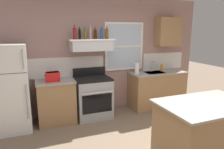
% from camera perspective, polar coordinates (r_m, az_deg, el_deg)
% --- Properties ---
extents(back_wall, '(5.40, 0.11, 2.70)m').
position_cam_1_polar(back_wall, '(4.81, -3.53, 5.42)').
color(back_wall, gray).
rests_on(back_wall, ground_plane).
extents(refrigerator, '(0.70, 0.72, 1.68)m').
position_cam_1_polar(refrigerator, '(4.33, -26.88, -3.54)').
color(refrigerator, white).
rests_on(refrigerator, ground_plane).
extents(counter_left_of_stove, '(0.79, 0.63, 0.91)m').
position_cam_1_polar(counter_left_of_stove, '(4.49, -15.43, -7.26)').
color(counter_left_of_stove, '#9E754C').
rests_on(counter_left_of_stove, ground_plane).
extents(toaster, '(0.30, 0.20, 0.19)m').
position_cam_1_polar(toaster, '(4.30, -16.42, -0.53)').
color(toaster, red).
rests_on(toaster, counter_left_of_stove).
extents(stove_range, '(0.76, 0.69, 1.09)m').
position_cam_1_polar(stove_range, '(4.59, -5.36, -6.33)').
color(stove_range, '#9EA0A5').
rests_on(stove_range, ground_plane).
extents(range_hood_shelf, '(0.96, 0.52, 0.24)m').
position_cam_1_polar(range_hood_shelf, '(4.46, -6.00, 8.33)').
color(range_hood_shelf, silver).
extents(bottle_red_label_wine, '(0.07, 0.07, 0.30)m').
position_cam_1_polar(bottle_red_label_wine, '(4.34, -10.47, 11.36)').
color(bottle_red_label_wine, maroon).
rests_on(bottle_red_label_wine, range_hood_shelf).
extents(bottle_balsamic_dark, '(0.06, 0.06, 0.25)m').
position_cam_1_polar(bottle_balsamic_dark, '(4.40, -9.12, 11.17)').
color(bottle_balsamic_dark, black).
rests_on(bottle_balsamic_dark, range_hood_shelf).
extents(bottle_olive_oil_square, '(0.06, 0.06, 0.27)m').
position_cam_1_polar(bottle_olive_oil_square, '(4.40, -7.56, 11.34)').
color(bottle_olive_oil_square, '#4C601E').
rests_on(bottle_olive_oil_square, range_hood_shelf).
extents(bottle_rose_pink, '(0.07, 0.07, 0.30)m').
position_cam_1_polar(bottle_rose_pink, '(4.49, -6.12, 11.54)').
color(bottle_rose_pink, '#C67F84').
rests_on(bottle_rose_pink, range_hood_shelf).
extents(bottle_brown_stout, '(0.06, 0.06, 0.24)m').
position_cam_1_polar(bottle_brown_stout, '(4.53, -4.72, 11.23)').
color(bottle_brown_stout, '#381E0F').
rests_on(bottle_brown_stout, range_hood_shelf).
extents(bottle_blue_liqueur, '(0.07, 0.07, 0.27)m').
position_cam_1_polar(bottle_blue_liqueur, '(4.47, -2.97, 11.40)').
color(bottle_blue_liqueur, '#1E478C').
rests_on(bottle_blue_liqueur, range_hood_shelf).
extents(bottle_amber_wine, '(0.07, 0.07, 0.27)m').
position_cam_1_polar(bottle_amber_wine, '(4.51, -1.48, 11.43)').
color(bottle_amber_wine, brown).
rests_on(bottle_amber_wine, range_hood_shelf).
extents(counter_right_with_sink, '(1.43, 0.63, 0.91)m').
position_cam_1_polar(counter_right_with_sink, '(5.32, 12.48, -4.06)').
color(counter_right_with_sink, '#9E754C').
rests_on(counter_right_with_sink, ground_plane).
extents(sink_faucet, '(0.03, 0.17, 0.28)m').
position_cam_1_polar(sink_faucet, '(5.20, 11.29, 2.73)').
color(sink_faucet, silver).
rests_on(sink_faucet, counter_right_with_sink).
extents(paper_towel_roll, '(0.11, 0.11, 0.27)m').
position_cam_1_polar(paper_towel_roll, '(4.89, 7.07, 1.80)').
color(paper_towel_roll, white).
rests_on(paper_towel_roll, counter_right_with_sink).
extents(dish_soap_bottle, '(0.06, 0.06, 0.18)m').
position_cam_1_polar(dish_soap_bottle, '(5.38, 13.76, 2.00)').
color(dish_soap_bottle, orange).
rests_on(dish_soap_bottle, counter_right_with_sink).
extents(kitchen_island, '(1.40, 0.90, 0.91)m').
position_cam_1_polar(kitchen_island, '(3.40, 24.74, -14.47)').
color(kitchen_island, '#9E754C').
rests_on(kitchen_island, ground_plane).
extents(upper_cabinet_right, '(0.64, 0.32, 0.70)m').
position_cam_1_polar(upper_cabinet_right, '(5.43, 15.50, 11.56)').
color(upper_cabinet_right, '#9E754C').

